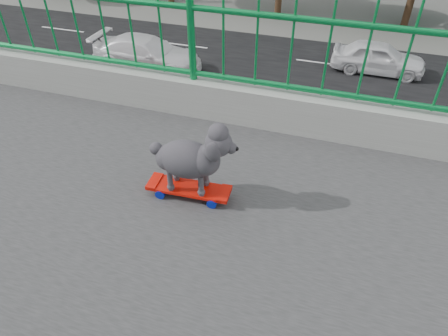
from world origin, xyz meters
TOP-DOWN VIEW (x-y plane):
  - road at (-13.00, 0.00)m, footprint 18.00×90.00m
  - railing at (0.00, 0.00)m, footprint 3.00×24.00m
  - skateboard at (-0.41, 0.35)m, footprint 0.19×0.54m
  - poodle at (-0.41, 0.38)m, footprint 0.25×0.54m
  - car_2 at (-12.40, -5.46)m, footprint 2.67×5.78m
  - car_3 at (-15.60, -8.42)m, footprint 2.23×5.48m
  - car_4 at (-18.80, 2.49)m, footprint 1.78×4.42m

SIDE VIEW (x-z plane):
  - road at x=-13.00m, z-range 0.00..0.02m
  - car_4 at x=-18.80m, z-range 0.00..1.51m
  - car_3 at x=-15.60m, z-range 0.00..1.59m
  - car_2 at x=-12.40m, z-range 0.00..1.61m
  - skateboard at x=-0.41m, z-range 7.02..7.09m
  - railing at x=0.00m, z-range 6.50..7.92m
  - poodle at x=-0.41m, z-range 7.09..7.54m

